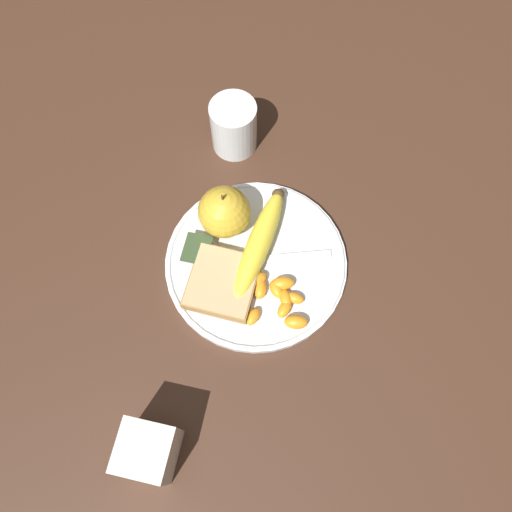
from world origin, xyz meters
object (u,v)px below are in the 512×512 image
condiment_caddy (148,451)px  bread_slice (223,282)px  jam_packet (197,251)px  juice_glass (234,128)px  banana (259,242)px  apple (224,212)px  fork (262,260)px  plate (256,262)px

condiment_caddy → bread_slice: bearing=171.6°
bread_slice → jam_packet: (-0.04, -0.05, -0.00)m
bread_slice → juice_glass: bearing=-170.5°
banana → apple: bearing=-115.2°
condiment_caddy → fork: bearing=164.2°
juice_glass → jam_packet: size_ratio=1.90×
juice_glass → jam_packet: (0.21, -0.01, -0.02)m
apple → banana: bearing=64.8°
plate → condiment_caddy: 0.29m
apple → bread_slice: 0.10m
juice_glass → apple: bearing=8.3°
banana → fork: size_ratio=1.11×
apple → jam_packet: 0.07m
jam_packet → condiment_caddy: bearing=2.7°
bread_slice → condiment_caddy: (0.24, -0.03, 0.02)m
juice_glass → fork: size_ratio=0.52×
juice_glass → fork: bearing=23.8°
plate → fork: bearing=111.5°
bread_slice → fork: (-0.05, 0.05, -0.01)m
apple → banana: size_ratio=0.45×
apple → condiment_caddy: (0.33, -0.02, -0.01)m
bread_slice → jam_packet: size_ratio=2.19×
plate → juice_glass: (-0.20, -0.08, 0.03)m
juice_glass → fork: 0.22m
bread_slice → condiment_caddy: size_ratio=1.30×
jam_packet → bread_slice: bearing=50.7°
condiment_caddy → plate: bearing=165.5°
juice_glass → banana: juice_glass is taller
banana → bread_slice: banana is taller
juice_glass → fork: juice_glass is taller
apple → banana: (0.03, 0.06, -0.02)m
juice_glass → condiment_caddy: bearing=0.9°
banana → jam_packet: 0.09m
fork → condiment_caddy: size_ratio=2.19×
juice_glass → banana: bearing=23.9°
apple → banana: apple is taller
plate → fork: fork is taller
plate → banana: bearing=-179.1°
bread_slice → jam_packet: same height
apple → jam_packet: apple is taller
fork → condiment_caddy: (0.29, -0.08, 0.03)m
fork → juice_glass: bearing=-84.0°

